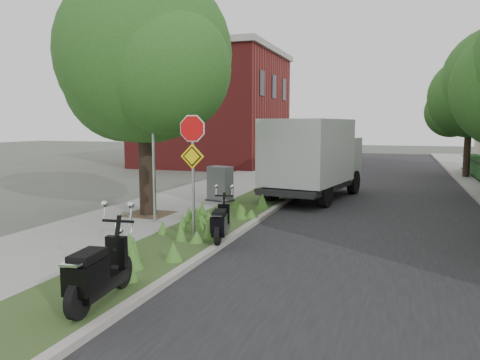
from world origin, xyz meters
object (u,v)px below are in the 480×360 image
object	(u,v)px
scooter_far	(220,226)
box_truck	(313,155)
utility_cabinet	(220,184)
scooter_near	(94,279)
sign_assembly	(193,150)

from	to	relation	value
scooter_far	box_truck	size ratio (longest dim) A/B	0.26
box_truck	utility_cabinet	size ratio (longest dim) A/B	4.86
scooter_near	box_truck	world-z (taller)	box_truck
scooter_far	utility_cabinet	size ratio (longest dim) A/B	1.27
scooter_far	utility_cabinet	world-z (taller)	utility_cabinet
scooter_far	box_truck	xyz separation A→B (m)	(0.85, 7.99, 1.26)
box_truck	utility_cabinet	world-z (taller)	box_truck
scooter_near	scooter_far	xyz separation A→B (m)	(0.33, 4.54, -0.07)
scooter_far	box_truck	bearing A→B (deg)	83.90
sign_assembly	utility_cabinet	size ratio (longest dim) A/B	2.49
sign_assembly	utility_cabinet	world-z (taller)	sign_assembly
sign_assembly	box_truck	xyz separation A→B (m)	(1.69, 7.73, -0.56)
box_truck	scooter_near	bearing A→B (deg)	-95.42
sign_assembly	box_truck	distance (m)	7.93
scooter_near	utility_cabinet	distance (m)	10.43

